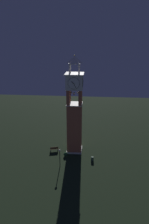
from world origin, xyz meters
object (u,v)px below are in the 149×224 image
lamp_post (60,155)px  trash_bin (92,159)px  park_bench (54,149)px  clock_tower (74,114)px

lamp_post → trash_bin: 6.43m
park_bench → lamp_post: 5.89m
trash_bin → park_bench: bearing=-110.8°
clock_tower → park_bench: bearing=-82.1°
lamp_post → clock_tower: bearing=160.4°
lamp_post → trash_bin: (-2.34, 5.65, -2.00)m
clock_tower → park_bench: clock_tower is taller
clock_tower → trash_bin: bearing=46.2°
park_bench → trash_bin: size_ratio=2.07×
clock_tower → lamp_post: size_ratio=5.47×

